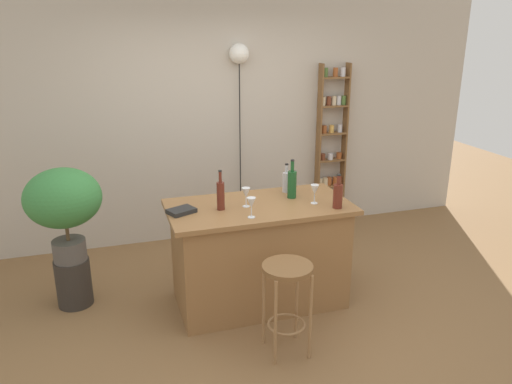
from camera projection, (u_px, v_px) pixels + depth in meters
The scene contains 16 objects.
ground at pixel (270, 318), 4.22m from camera, with size 12.00×12.00×0.00m, color brown.
back_wall at pixel (214, 115), 5.54m from camera, with size 6.40×0.10×2.80m, color #BCB2A3.
kitchen_counter at pixel (259, 254), 4.35m from camera, with size 1.54×0.79×0.92m.
bar_stool at pixel (287, 287), 3.63m from camera, with size 0.37×0.37×0.72m.
spice_shelf at pixel (331, 146), 5.95m from camera, with size 0.36×0.12×1.94m.
plant_stool at pixel (74, 282), 4.38m from camera, with size 0.30×0.30×0.43m, color #2D2823.
potted_plant at pixel (63, 202), 4.14m from camera, with size 0.63×0.57×0.82m.
bottle_vinegar at pixel (286, 181), 4.50m from camera, with size 0.07×0.07×0.26m.
bottle_soda_blue at pixel (338, 195), 4.10m from camera, with size 0.08×0.08×0.29m.
bottle_spirits_clear at pixel (292, 183), 4.34m from camera, with size 0.08×0.08×0.34m.
bottle_sauce_amber at pixel (221, 195), 4.06m from camera, with size 0.06×0.06×0.33m.
wine_glass_left at pixel (246, 193), 4.12m from camera, with size 0.07×0.07×0.16m.
wine_glass_center at pixel (251, 203), 3.89m from camera, with size 0.07×0.07×0.16m.
wine_glass_right at pixel (315, 190), 4.20m from camera, with size 0.07×0.07×0.16m.
cookbook at pixel (181, 211), 4.02m from camera, with size 0.21×0.15×0.04m, color black.
pendant_globe_light at pixel (239, 56), 5.32m from camera, with size 0.22×0.22×2.17m.
Camera 1 is at (-1.21, -3.47, 2.35)m, focal length 35.07 mm.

